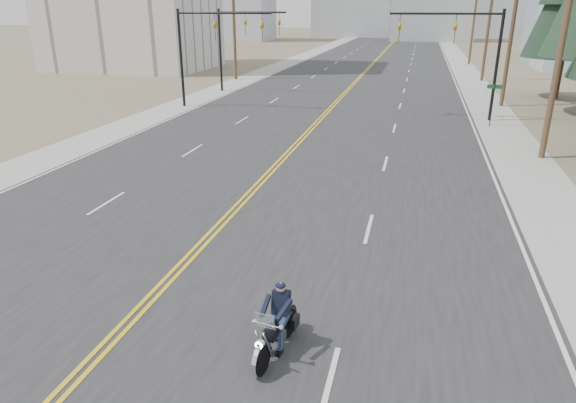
{
  "coord_description": "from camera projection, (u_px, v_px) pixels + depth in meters",
  "views": [
    {
      "loc": [
        6.21,
        -4.13,
        7.02
      ],
      "look_at": [
        2.72,
        9.8,
        1.6
      ],
      "focal_mm": 32.0,
      "sensor_mm": 36.0,
      "label": 1
    }
  ],
  "objects": [
    {
      "name": "utility_pole_c",
      "position": [
        512.0,
        27.0,
        37.26
      ],
      "size": [
        2.2,
        0.3,
        11.0
      ],
      "color": "brown",
      "rests_on": "ground"
    },
    {
      "name": "traffic_mast_far",
      "position": [
        238.0,
        35.0,
        44.34
      ],
      "size": [
        6.1,
        0.26,
        7.0
      ],
      "color": "black",
      "rests_on": "ground"
    },
    {
      "name": "road",
      "position": [
        374.0,
        62.0,
        71.17
      ],
      "size": [
        20.0,
        200.0,
        0.01
      ],
      "primitive_type": "cube",
      "color": "#303033",
      "rests_on": "ground"
    },
    {
      "name": "motorcyclist",
      "position": [
        276.0,
        322.0,
        10.88
      ],
      "size": [
        1.16,
        2.14,
        1.59
      ],
      "primitive_type": null,
      "rotation": [
        0.0,
        0.0,
        2.99
      ],
      "color": "black",
      "rests_on": "ground"
    },
    {
      "name": "utility_pole_d",
      "position": [
        489.0,
        19.0,
        50.79
      ],
      "size": [
        2.2,
        0.3,
        11.5
      ],
      "color": "brown",
      "rests_on": "ground"
    },
    {
      "name": "haze_bldg_b",
      "position": [
        433.0,
        8.0,
        116.79
      ],
      "size": [
        18.0,
        14.0,
        14.0
      ],
      "primitive_type": "cube",
      "color": "#ADB2B7",
      "rests_on": "ground"
    },
    {
      "name": "utility_pole_left",
      "position": [
        234.0,
        24.0,
        52.11
      ],
      "size": [
        2.2,
        0.3,
        10.5
      ],
      "color": "brown",
      "rests_on": "ground"
    },
    {
      "name": "haze_bldg_e",
      "position": [
        498.0,
        12.0,
        135.97
      ],
      "size": [
        14.0,
        14.0,
        12.0
      ],
      "primitive_type": "cube",
      "color": "#B7BCC6",
      "rests_on": "ground"
    },
    {
      "name": "haze_bldg_f",
      "position": [
        204.0,
        4.0,
        134.16
      ],
      "size": [
        12.0,
        12.0,
        16.0
      ],
      "primitive_type": "cube",
      "color": "#ADB2B7",
      "rests_on": "ground"
    },
    {
      "name": "street_sign",
      "position": [
        493.0,
        98.0,
        31.78
      ],
      "size": [
        0.9,
        0.06,
        2.62
      ],
      "color": "black",
      "rests_on": "ground"
    },
    {
      "name": "sidewalk_left",
      "position": [
        294.0,
        60.0,
        73.78
      ],
      "size": [
        3.0,
        200.0,
        0.01
      ],
      "primitive_type": "cube",
      "color": "#A5A5A0",
      "rests_on": "ground"
    },
    {
      "name": "sidewalk_right",
      "position": [
        461.0,
        64.0,
        68.55
      ],
      "size": [
        3.0,
        200.0,
        0.01
      ],
      "primitive_type": "cube",
      "color": "#A5A5A0",
      "rests_on": "ground"
    },
    {
      "name": "traffic_mast_right",
      "position": [
        466.0,
        43.0,
        32.9
      ],
      "size": [
        7.1,
        0.26,
        7.0
      ],
      "color": "black",
      "rests_on": "ground"
    },
    {
      "name": "utility_pole_b",
      "position": [
        564.0,
        32.0,
        23.56
      ],
      "size": [
        2.2,
        0.3,
        11.5
      ],
      "color": "brown",
      "rests_on": "ground"
    },
    {
      "name": "traffic_mast_left",
      "position": [
        206.0,
        39.0,
        36.98
      ],
      "size": [
        7.1,
        0.26,
        7.0
      ],
      "color": "black",
      "rests_on": "ground"
    },
    {
      "name": "utility_pole_e",
      "position": [
        474.0,
        19.0,
        66.3
      ],
      "size": [
        2.2,
        0.3,
        11.0
      ],
      "color": "brown",
      "rests_on": "ground"
    }
  ]
}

